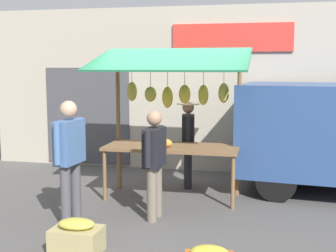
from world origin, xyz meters
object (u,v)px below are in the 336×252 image
object	(u,v)px
shopper_with_ponytail	(154,158)
produce_crate_near	(77,237)
market_stall	(173,105)
vendor_with_sunhat	(188,137)
shopper_in_grey_tee	(70,152)

from	to	relation	value
shopper_with_ponytail	produce_crate_near	size ratio (longest dim) A/B	2.65
market_stall	produce_crate_near	xyz separation A→B (m)	(0.63, 2.52, -1.37)
market_stall	vendor_with_sunhat	xyz separation A→B (m)	(-0.14, -0.70, -0.65)
market_stall	vendor_with_sunhat	distance (m)	0.96
market_stall	vendor_with_sunhat	world-z (taller)	market_stall
shopper_in_grey_tee	market_stall	bearing A→B (deg)	-29.89
vendor_with_sunhat	produce_crate_near	distance (m)	3.38
produce_crate_near	shopper_with_ponytail	bearing A→B (deg)	-113.59
shopper_in_grey_tee	produce_crate_near	xyz separation A→B (m)	(-0.50, 0.95, -0.82)
market_stall	shopper_with_ponytail	bearing A→B (deg)	88.74
produce_crate_near	vendor_with_sunhat	bearing A→B (deg)	-103.31
market_stall	shopper_in_grey_tee	world-z (taller)	market_stall
vendor_with_sunhat	shopper_in_grey_tee	distance (m)	2.60
vendor_with_sunhat	shopper_with_ponytail	world-z (taller)	shopper_with_ponytail
market_stall	produce_crate_near	world-z (taller)	market_stall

